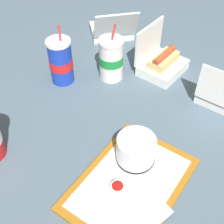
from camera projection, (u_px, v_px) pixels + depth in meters
name	position (u px, v px, depth m)	size (l,w,h in m)	color
ground_plane	(113.00, 115.00, 1.07)	(3.20, 3.20, 0.00)	#4C6070
food_tray	(130.00, 184.00, 0.87)	(0.37, 0.27, 0.01)	#A56619
cake_container	(136.00, 150.00, 0.90)	(0.12, 0.12, 0.08)	black
ketchup_cup	(117.00, 188.00, 0.84)	(0.04, 0.04, 0.02)	white
napkin_stack	(146.00, 209.00, 0.81)	(0.10, 0.10, 0.00)	white
plastic_fork	(91.00, 189.00, 0.85)	(0.11, 0.01, 0.01)	white
clamshell_hotdog_corner	(112.00, 28.00, 1.41)	(0.27, 0.27, 0.17)	white
clamshell_hotdog_center	(161.00, 62.00, 1.22)	(0.19, 0.16, 0.18)	white
soda_cup_center	(111.00, 59.00, 1.17)	(0.09, 0.09, 0.23)	white
soda_cup_front	(61.00, 61.00, 1.15)	(0.09, 0.09, 0.23)	#1938B7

